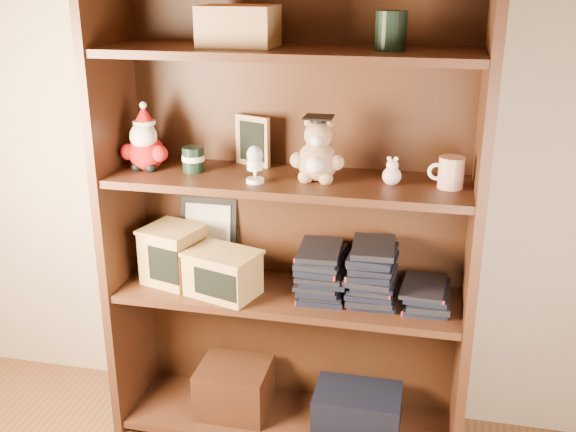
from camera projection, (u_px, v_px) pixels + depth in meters
The scene contains 16 objects.
bookcase at pixel (291, 223), 2.23m from camera, with size 1.20×0.35×1.60m.
shelf_lower at pixel (288, 295), 2.27m from camera, with size 1.14×0.33×0.02m.
shelf_upper at pixel (288, 181), 2.13m from camera, with size 1.14×0.33×0.02m.
santa_plush at pixel (145, 144), 2.19m from camera, with size 0.16×0.12×0.23m.
teachers_tin at pixel (193, 159), 2.18m from camera, with size 0.07×0.07×0.08m.
chalkboard_plaque at pixel (253, 142), 2.24m from camera, with size 0.13×0.10×0.17m.
egg_cup at pixel (255, 163), 2.06m from camera, with size 0.06×0.06×0.12m.
grad_teddy_bear at pixel (318, 156), 2.08m from camera, with size 0.17×0.15×0.21m.
pink_figurine at pixel (392, 173), 2.05m from camera, with size 0.06×0.06×0.09m.
teacher_mug at pixel (450, 173), 2.01m from camera, with size 0.11×0.08×0.10m.
certificate_frame at pixel (209, 233), 2.41m from camera, with size 0.21×0.05×0.26m.
treats_box at pixel (173, 254), 2.31m from camera, with size 0.22×0.22×0.19m.
pencils_box at pixel (223, 273), 2.22m from camera, with size 0.27×0.23×0.15m.
book_stack_left at pixel (322, 273), 2.21m from camera, with size 0.14×0.20×0.16m.
book_stack_mid at pixel (371, 273), 2.18m from camera, with size 0.14×0.20×0.19m.
book_stack_right at pixel (425, 296), 2.16m from camera, with size 0.14×0.20×0.06m.
Camera 1 is at (0.60, -0.69, 1.56)m, focal length 42.00 mm.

